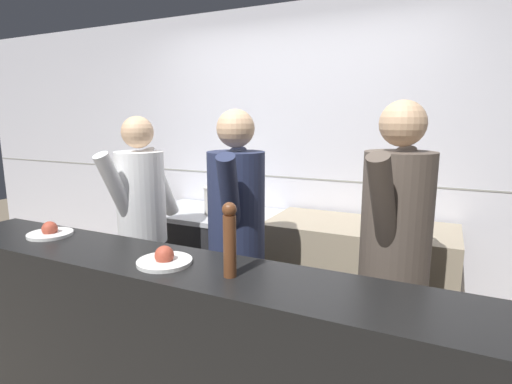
{
  "coord_description": "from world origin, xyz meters",
  "views": [
    {
      "loc": [
        1.23,
        -1.75,
        1.67
      ],
      "look_at": [
        0.04,
        0.75,
        1.15
      ],
      "focal_mm": 28.0,
      "sensor_mm": 36.0,
      "label": 1
    }
  ],
  "objects_px": {
    "chef_line": "(394,251)",
    "oven_range": "(213,258)",
    "plated_dish_appetiser": "(164,259)",
    "chef_head_cook": "(142,221)",
    "chef_sous": "(237,234)",
    "plated_dish_main": "(50,232)",
    "pepper_mill": "(230,238)",
    "stock_pot": "(218,199)"
  },
  "relations": [
    {
      "from": "plated_dish_main",
      "to": "chef_head_cook",
      "type": "relative_size",
      "value": 0.15
    },
    {
      "from": "oven_range",
      "to": "pepper_mill",
      "type": "bearing_deg",
      "value": -55.6
    },
    {
      "from": "pepper_mill",
      "to": "chef_sous",
      "type": "distance_m",
      "value": 0.78
    },
    {
      "from": "plated_dish_main",
      "to": "pepper_mill",
      "type": "distance_m",
      "value": 1.25
    },
    {
      "from": "chef_line",
      "to": "chef_sous",
      "type": "bearing_deg",
      "value": -167.51
    },
    {
      "from": "chef_sous",
      "to": "plated_dish_main",
      "type": "bearing_deg",
      "value": -165.74
    },
    {
      "from": "oven_range",
      "to": "stock_pot",
      "type": "bearing_deg",
      "value": -23.34
    },
    {
      "from": "plated_dish_appetiser",
      "to": "chef_sous",
      "type": "distance_m",
      "value": 0.67
    },
    {
      "from": "plated_dish_appetiser",
      "to": "pepper_mill",
      "type": "relative_size",
      "value": 0.79
    },
    {
      "from": "oven_range",
      "to": "chef_sous",
      "type": "bearing_deg",
      "value": -49.68
    },
    {
      "from": "plated_dish_main",
      "to": "plated_dish_appetiser",
      "type": "xyz_separation_m",
      "value": [
        0.89,
        -0.08,
        0.0
      ]
    },
    {
      "from": "pepper_mill",
      "to": "chef_head_cook",
      "type": "height_order",
      "value": "chef_head_cook"
    },
    {
      "from": "pepper_mill",
      "to": "chef_head_cook",
      "type": "distance_m",
      "value": 1.37
    },
    {
      "from": "stock_pot",
      "to": "chef_head_cook",
      "type": "bearing_deg",
      "value": -107.06
    },
    {
      "from": "plated_dish_appetiser",
      "to": "chef_head_cook",
      "type": "distance_m",
      "value": 1.08
    },
    {
      "from": "plated_dish_appetiser",
      "to": "chef_line",
      "type": "height_order",
      "value": "chef_line"
    },
    {
      "from": "chef_head_cook",
      "to": "oven_range",
      "type": "bearing_deg",
      "value": 85.18
    },
    {
      "from": "plated_dish_main",
      "to": "plated_dish_appetiser",
      "type": "height_order",
      "value": "plated_dish_appetiser"
    },
    {
      "from": "chef_line",
      "to": "pepper_mill",
      "type": "bearing_deg",
      "value": -119.67
    },
    {
      "from": "plated_dish_appetiser",
      "to": "chef_head_cook",
      "type": "xyz_separation_m",
      "value": [
        -0.78,
        0.74,
        -0.08
      ]
    },
    {
      "from": "pepper_mill",
      "to": "chef_line",
      "type": "xyz_separation_m",
      "value": [
        0.6,
        0.7,
        -0.19
      ]
    },
    {
      "from": "plated_dish_appetiser",
      "to": "chef_head_cook",
      "type": "height_order",
      "value": "chef_head_cook"
    },
    {
      "from": "plated_dish_main",
      "to": "chef_line",
      "type": "distance_m",
      "value": 1.94
    },
    {
      "from": "pepper_mill",
      "to": "chef_head_cook",
      "type": "relative_size",
      "value": 0.2
    },
    {
      "from": "oven_range",
      "to": "chef_line",
      "type": "xyz_separation_m",
      "value": [
        1.6,
        -0.77,
        0.55
      ]
    },
    {
      "from": "plated_dish_main",
      "to": "chef_sous",
      "type": "xyz_separation_m",
      "value": [
        0.91,
        0.59,
        -0.06
      ]
    },
    {
      "from": "chef_sous",
      "to": "chef_line",
      "type": "bearing_deg",
      "value": -17.09
    },
    {
      "from": "plated_dish_main",
      "to": "pepper_mill",
      "type": "relative_size",
      "value": 0.76
    },
    {
      "from": "stock_pot",
      "to": "chef_line",
      "type": "distance_m",
      "value": 1.69
    },
    {
      "from": "chef_head_cook",
      "to": "chef_sous",
      "type": "relative_size",
      "value": 0.98
    },
    {
      "from": "plated_dish_appetiser",
      "to": "pepper_mill",
      "type": "bearing_deg",
      "value": -0.17
    },
    {
      "from": "stock_pot",
      "to": "pepper_mill",
      "type": "bearing_deg",
      "value": -57.26
    },
    {
      "from": "chef_line",
      "to": "oven_range",
      "type": "bearing_deg",
      "value": 165.15
    },
    {
      "from": "oven_range",
      "to": "plated_dish_main",
      "type": "distance_m",
      "value": 1.53
    },
    {
      "from": "stock_pot",
      "to": "plated_dish_appetiser",
      "type": "relative_size",
      "value": 0.94
    },
    {
      "from": "pepper_mill",
      "to": "chef_line",
      "type": "relative_size",
      "value": 0.19
    },
    {
      "from": "plated_dish_appetiser",
      "to": "oven_range",
      "type": "bearing_deg",
      "value": 113.99
    },
    {
      "from": "plated_dish_main",
      "to": "chef_line",
      "type": "bearing_deg",
      "value": 18.66
    },
    {
      "from": "oven_range",
      "to": "pepper_mill",
      "type": "relative_size",
      "value": 3.42
    },
    {
      "from": "oven_range",
      "to": "chef_line",
      "type": "distance_m",
      "value": 1.86
    },
    {
      "from": "plated_dish_appetiser",
      "to": "chef_line",
      "type": "distance_m",
      "value": 1.18
    },
    {
      "from": "stock_pot",
      "to": "pepper_mill",
      "type": "distance_m",
      "value": 1.71
    }
  ]
}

